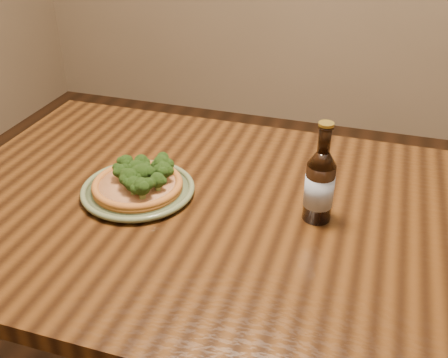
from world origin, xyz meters
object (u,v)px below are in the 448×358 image
(pizza, at_px, (139,182))
(beer_bottle, at_px, (320,185))
(plate, at_px, (138,190))
(table, at_px, (273,250))

(pizza, height_order, beer_bottle, beer_bottle)
(plate, height_order, beer_bottle, beer_bottle)
(pizza, bearing_deg, beer_bottle, 3.62)
(table, xyz_separation_m, pizza, (-0.33, -0.00, 0.13))
(table, relative_size, pizza, 7.50)
(pizza, xyz_separation_m, beer_bottle, (0.41, 0.03, 0.05))
(plate, relative_size, beer_bottle, 1.17)
(beer_bottle, bearing_deg, pizza, 173.79)
(table, xyz_separation_m, plate, (-0.33, -0.00, 0.10))
(table, distance_m, pizza, 0.35)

